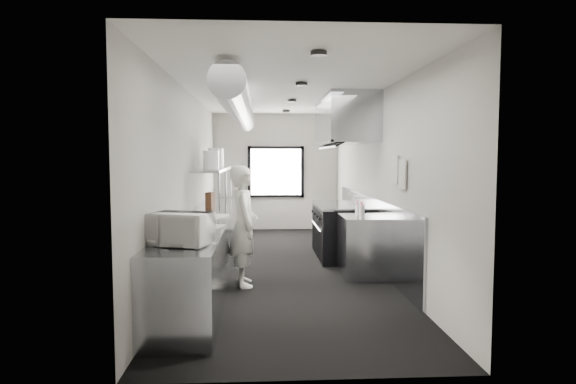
{
  "coord_description": "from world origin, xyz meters",
  "views": [
    {
      "loc": [
        -0.36,
        -7.72,
        1.79
      ],
      "look_at": [
        0.06,
        -0.2,
        1.22
      ],
      "focal_mm": 30.21,
      "sensor_mm": 36.0,
      "label": 1
    }
  ],
  "objects": [
    {
      "name": "squeeze_bottle_d",
      "position": [
        1.07,
        -0.6,
        0.98
      ],
      "size": [
        0.07,
        0.07,
        0.16
      ],
      "primitive_type": "cylinder",
      "rotation": [
        0.0,
        0.0,
        0.31
      ],
      "color": "silver",
      "rests_on": "bottle_station"
    },
    {
      "name": "plate_stack_b",
      "position": [
        -1.2,
        0.59,
        1.72
      ],
      "size": [
        0.26,
        0.26,
        0.3
      ],
      "primitive_type": "cylinder",
      "rotation": [
        0.0,
        0.0,
        0.11
      ],
      "color": "white",
      "rests_on": "pass_shelf"
    },
    {
      "name": "cutting_board",
      "position": [
        -1.14,
        -0.68,
        0.91
      ],
      "size": [
        0.63,
        0.7,
        0.02
      ],
      "primitive_type": "cube",
      "rotation": [
        0.0,
        0.0,
        -0.41
      ],
      "color": "silver",
      "rests_on": "prep_counter"
    },
    {
      "name": "squeeze_bottle_b",
      "position": [
        1.09,
        -0.9,
        1.0
      ],
      "size": [
        0.07,
        0.07,
        0.2
      ],
      "primitive_type": "cylinder",
      "rotation": [
        0.0,
        0.0,
        -0.1
      ],
      "color": "silver",
      "rests_on": "bottle_station"
    },
    {
      "name": "pastry",
      "position": [
        -1.06,
        -1.55,
        0.96
      ],
      "size": [
        0.09,
        0.09,
        0.09
      ],
      "primitive_type": "sphere",
      "color": "tan",
      "rests_on": "small_plate"
    },
    {
      "name": "deli_tub_a",
      "position": [
        -1.35,
        -2.76,
        0.95
      ],
      "size": [
        0.16,
        0.16,
        0.09
      ],
      "primitive_type": "cylinder",
      "rotation": [
        0.0,
        0.0,
        0.32
      ],
      "color": "silver",
      "rests_on": "prep_counter"
    },
    {
      "name": "knife_block",
      "position": [
        -1.24,
        0.64,
        1.03
      ],
      "size": [
        0.15,
        0.26,
        0.26
      ],
      "primitive_type": "cube",
      "rotation": [
        0.0,
        0.0,
        -0.18
      ],
      "color": "#55341E",
      "rests_on": "prep_counter"
    },
    {
      "name": "newspaper",
      "position": [
        -0.99,
        -1.66,
        0.9
      ],
      "size": [
        0.37,
        0.43,
        0.01
      ],
      "primitive_type": "cube",
      "rotation": [
        0.0,
        0.0,
        -0.23
      ],
      "color": "white",
      "rests_on": "prep_counter"
    },
    {
      "name": "service_window",
      "position": [
        0.0,
        3.96,
        1.4
      ],
      "size": [
        1.36,
        0.05,
        1.25
      ],
      "color": "silver",
      "rests_on": "wall_back"
    },
    {
      "name": "wall_left",
      "position": [
        -1.5,
        0.0,
        1.4
      ],
      "size": [
        0.02,
        8.0,
        2.8
      ],
      "primitive_type": "cube",
      "color": "#BBB7B1",
      "rests_on": "floor"
    },
    {
      "name": "exhaust_hood",
      "position": [
        1.1,
        0.7,
        2.39
      ],
      "size": [
        0.81,
        2.2,
        0.88
      ],
      "color": "#9BA0A9",
      "rests_on": "ceiling"
    },
    {
      "name": "plate_stack_d",
      "position": [
        -1.2,
        1.69,
        1.75
      ],
      "size": [
        0.28,
        0.28,
        0.37
      ],
      "primitive_type": "cylinder",
      "rotation": [
        0.0,
        0.0,
        -0.2
      ],
      "color": "white",
      "rests_on": "pass_shelf"
    },
    {
      "name": "prep_counter",
      "position": [
        -1.15,
        -0.5,
        0.45
      ],
      "size": [
        0.7,
        6.0,
        0.9
      ],
      "primitive_type": "cube",
      "color": "#9BA0A9",
      "rests_on": "floor"
    },
    {
      "name": "wall_cladding",
      "position": [
        1.48,
        0.3,
        0.55
      ],
      "size": [
        0.03,
        5.5,
        1.1
      ],
      "primitive_type": "cube",
      "color": "#9BA0A9",
      "rests_on": "wall_right"
    },
    {
      "name": "far_work_table",
      "position": [
        -1.15,
        3.2,
        0.45
      ],
      "size": [
        0.7,
        1.2,
        0.9
      ],
      "primitive_type": "cube",
      "color": "#9BA0A9",
      "rests_on": "floor"
    },
    {
      "name": "wall_back",
      "position": [
        0.0,
        4.0,
        1.4
      ],
      "size": [
        3.0,
        0.02,
        2.8
      ],
      "primitive_type": "cube",
      "color": "#BBB7B1",
      "rests_on": "floor"
    },
    {
      "name": "pass_shelf",
      "position": [
        -1.19,
        1.0,
        1.54
      ],
      "size": [
        0.45,
        3.0,
        0.68
      ],
      "color": "#9BA0A9",
      "rests_on": "prep_counter"
    },
    {
      "name": "squeeze_bottle_a",
      "position": [
        1.06,
        -0.98,
        0.99
      ],
      "size": [
        0.08,
        0.08,
        0.19
      ],
      "primitive_type": "cylinder",
      "rotation": [
        0.0,
        0.0,
        0.42
      ],
      "color": "silver",
      "rests_on": "bottle_station"
    },
    {
      "name": "notice_sheet_b",
      "position": [
        1.47,
        -1.55,
        1.55
      ],
      "size": [
        0.02,
        0.28,
        0.38
      ],
      "primitive_type": "cube",
      "color": "beige",
      "rests_on": "wall_right"
    },
    {
      "name": "plate_stack_c",
      "position": [
        -1.2,
        1.22,
        1.75
      ],
      "size": [
        0.27,
        0.27,
        0.36
      ],
      "primitive_type": "cylinder",
      "rotation": [
        0.0,
        0.0,
        0.08
      ],
      "color": "white",
      "rests_on": "pass_shelf"
    },
    {
      "name": "bottle_station",
      "position": [
        1.15,
        -0.7,
        0.45
      ],
      "size": [
        0.65,
        0.8,
        0.9
      ],
      "primitive_type": "cube",
      "color": "#9BA0A9",
      "rests_on": "floor"
    },
    {
      "name": "floor",
      "position": [
        0.0,
        0.0,
        0.0
      ],
      "size": [
        3.0,
        8.0,
        0.01
      ],
      "primitive_type": "cube",
      "color": "black",
      "rests_on": "ground"
    },
    {
      "name": "wall_right",
      "position": [
        1.5,
        0.0,
        1.4
      ],
      "size": [
        0.02,
        8.0,
        2.8
      ],
      "primitive_type": "cube",
      "color": "#BBB7B1",
      "rests_on": "floor"
    },
    {
      "name": "microwave",
      "position": [
        -1.16,
        -2.89,
        1.06
      ],
      "size": [
        0.63,
        0.55,
        0.32
      ],
      "primitive_type": "imported",
      "rotation": [
        0.0,
        0.0,
        -0.3
      ],
      "color": "white",
      "rests_on": "prep_counter"
    },
    {
      "name": "notice_sheet_a",
      "position": [
        1.47,
        -1.2,
        1.6
      ],
      "size": [
        0.02,
        0.28,
        0.38
      ],
      "primitive_type": "cube",
      "color": "beige",
      "rests_on": "wall_right"
    },
    {
      "name": "plate_stack_a",
      "position": [
        -1.19,
        0.36,
        1.72
      ],
      "size": [
        0.27,
        0.27,
        0.3
      ],
      "primitive_type": "cylinder",
      "rotation": [
        0.0,
        0.0,
        0.06
      ],
      "color": "white",
      "rests_on": "pass_shelf"
    },
    {
      "name": "ceiling",
      "position": [
        0.0,
        0.0,
        2.8
      ],
      "size": [
        3.0,
        8.0,
        0.01
      ],
      "primitive_type": "cube",
      "color": "white",
      "rests_on": "wall_back"
    },
    {
      "name": "line_cook",
      "position": [
        -0.6,
        -1.11,
        0.83
      ],
      "size": [
        0.48,
        0.66,
        1.66
      ],
      "primitive_type": "imported",
      "rotation": [
        0.0,
        0.0,
        1.72
      ],
      "color": "silver",
      "rests_on": "floor"
    },
    {
      "name": "squeeze_bottle_c",
      "position": [
        1.12,
        -0.68,
        0.99
      ],
      "size": [
        0.06,
        0.06,
        0.18
      ],
      "primitive_type": "cylinder",
      "rotation": [
        0.0,
        0.0,
        -0.01
      ],
      "color": "silver",
      "rests_on": "bottle_station"
    },
    {
      "name": "small_plate",
      "position": [
        -1.06,
        -1.55,
        0.91
      ],
      "size": [
        0.24,
        0.24,
        0.02
      ],
      "primitive_type": "cylinder",
      "rotation": [
        0.0,
        0.0,
        -0.38
      ],
      "color": "white",
      "rests_on": "prep_counter"
    },
    {
      "name": "deli_tub_b",
      "position": [
        -1.33,
        -2.35,
        0.94
      ],
      "size": [
        0.16,
        0.16,
        0.09
      ],
      "primitive_type": "cylinder",
      "rotation": [
        0.0,
        0.0,
        0.38
      ],
      "color": "silver",
      "rests_on": "prep_counter"
    },
    {
      "name": "hvac_duct",
      "position": [
        -0.7,
        0.4,
        2.55
      ],
      "size": [
        0.4,
        6.4,
        0.4
      ],
      "primitive_type": "cylinder",
      "rotation": [
        1.57,
        0.0,
        0.0
      ],
      "color": "#9899A0",
      "rests_on": "ceiling"
    },
    {
      "name": "wall_front",
      "position": [
        0.0,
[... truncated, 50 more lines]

